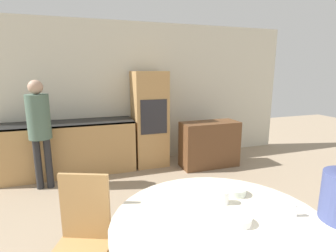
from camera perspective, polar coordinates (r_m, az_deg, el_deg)
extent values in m
cube|color=beige|center=(5.04, -7.36, 6.99)|extent=(6.39, 0.05, 2.60)
cube|color=tan|center=(4.76, -20.99, -4.53)|extent=(2.21, 0.60, 0.89)
cube|color=black|center=(4.66, -21.39, 0.56)|extent=(2.21, 0.60, 0.03)
cube|color=tan|center=(4.82, -4.03, 1.56)|extent=(0.59, 0.58, 1.72)
cube|color=#28282D|center=(4.53, -3.08, 1.98)|extent=(0.47, 0.01, 0.60)
cube|color=brown|center=(4.85, 8.99, -3.93)|extent=(1.05, 0.45, 0.83)
cylinder|color=beige|center=(1.89, 11.24, -20.09)|extent=(1.46, 1.46, 0.03)
cube|color=tan|center=(2.17, -17.60, -16.36)|extent=(0.36, 0.17, 0.53)
cylinder|color=#262628|center=(4.34, -26.42, -7.44)|extent=(0.10, 0.10, 0.77)
cylinder|color=#262628|center=(4.32, -24.54, -7.34)|extent=(0.10, 0.10, 0.77)
cylinder|color=#4C6656|center=(4.16, -26.36, 1.80)|extent=(0.31, 0.31, 0.64)
sphere|color=tan|center=(4.12, -26.91, 7.56)|extent=(0.20, 0.20, 0.20)
cylinder|color=white|center=(2.08, 11.96, -14.89)|extent=(0.08, 0.08, 0.10)
cylinder|color=white|center=(1.88, 15.31, -19.15)|extent=(0.16, 0.16, 0.05)
cylinder|color=silver|center=(2.24, 14.58, -13.60)|extent=(0.16, 0.16, 0.05)
cylinder|color=white|center=(2.08, 25.86, -16.31)|extent=(0.03, 0.03, 0.07)
cylinder|color=silver|center=(2.06, 25.98, -15.24)|extent=(0.03, 0.03, 0.01)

